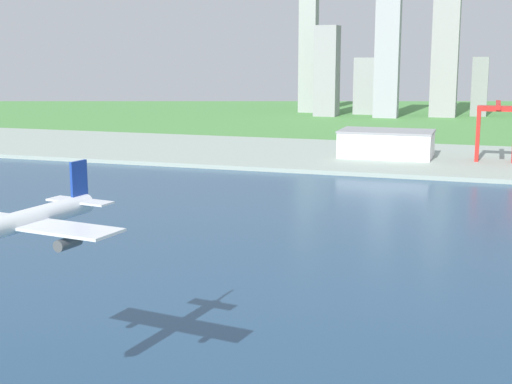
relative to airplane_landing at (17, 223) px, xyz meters
The scene contains 7 objects.
ground_plane 166.91m from the airplane_landing, 81.07° to the left, with size 2400.00×2400.00×0.00m, color #4D8D44.
water_bay 110.26m from the airplane_landing, 75.93° to the left, with size 840.00×360.00×0.15m, color navy.
industrial_pier 353.52m from the airplane_landing, 85.88° to the left, with size 840.00×140.00×2.50m, color #96A69A.
airplane_landing is the anchor object (origin of this frame).
port_crane_red 350.36m from the airplane_landing, 77.46° to the left, with size 22.82×46.06×34.88m.
warehouse_main 345.51m from the airplane_landing, 87.85° to the left, with size 55.89×33.44×16.28m.
distant_skyline 678.11m from the airplane_landing, 92.41° to the left, with size 244.24×73.29×159.89m.
Camera 1 is at (48.88, 39.42, 64.53)m, focal length 51.31 mm.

